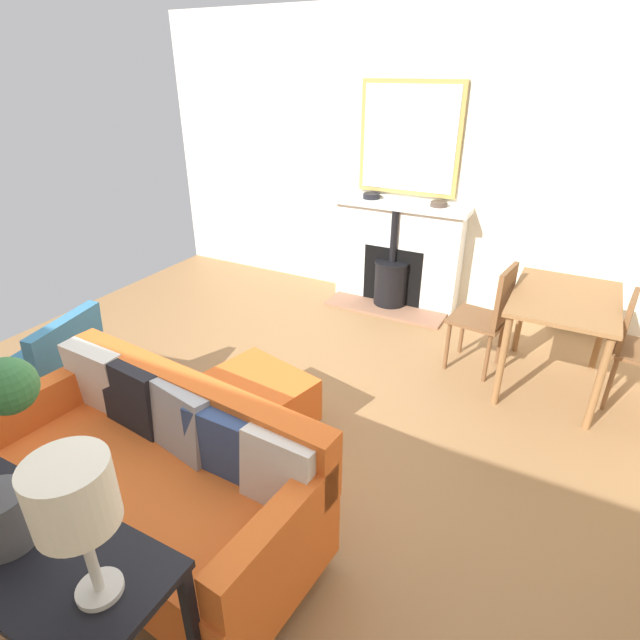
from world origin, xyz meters
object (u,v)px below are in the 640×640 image
object	(u,v)px
mantel_bowl_near	(371,196)
ottoman	(252,402)
sofa	(158,476)
table_lamp_far_end	(73,500)
fireplace	(396,259)
mantel_bowl_far	(439,204)
dining_table	(563,311)
armchair_accent	(52,361)
console_table	(0,541)
dining_chair_near_fireplace	(491,312)
dining_chair_by_back_wall	(637,343)

from	to	relation	value
mantel_bowl_near	ottoman	bearing A→B (deg)	5.59
sofa	table_lamp_far_end	size ratio (longest dim) A/B	3.54
fireplace	sofa	distance (m)	3.30
mantel_bowl_far	ottoman	world-z (taller)	mantel_bowl_far
dining_table	armchair_accent	bearing A→B (deg)	-55.97
fireplace	console_table	size ratio (longest dim) A/B	0.92
table_lamp_far_end	dining_table	world-z (taller)	table_lamp_far_end
fireplace	armchair_accent	distance (m)	3.18
mantel_bowl_far	table_lamp_far_end	xyz separation A→B (m)	(4.04, 0.16, 0.09)
sofa	dining_table	distance (m)	2.89
ottoman	console_table	bearing A→B (deg)	1.96
console_table	fireplace	bearing A→B (deg)	179.74
ottoman	armchair_accent	world-z (taller)	armchair_accent
dining_table	dining_chair_near_fireplace	world-z (taller)	dining_chair_near_fireplace
mantel_bowl_far	dining_chair_by_back_wall	bearing A→B (deg)	61.70
dining_chair_by_back_wall	mantel_bowl_near	bearing A→B (deg)	-111.13
mantel_bowl_far	sofa	bearing A→B (deg)	-6.49
mantel_bowl_far	dining_table	bearing A→B (deg)	52.62
mantel_bowl_far	sofa	distance (m)	3.42
fireplace	console_table	world-z (taller)	fireplace
dining_table	dining_chair_by_back_wall	size ratio (longest dim) A/B	1.17
fireplace	dining_chair_near_fireplace	xyz separation A→B (m)	(0.91, 1.10, 0.05)
ottoman	table_lamp_far_end	xyz separation A→B (m)	(1.59, 0.60, 0.90)
dining_table	dining_chair_near_fireplace	distance (m)	0.50
console_table	table_lamp_far_end	bearing A→B (deg)	90.00
sofa	dining_chair_near_fireplace	distance (m)	2.64
mantel_bowl_near	dining_chair_near_fireplace	bearing A→B (deg)	56.20
mantel_bowl_near	table_lamp_far_end	size ratio (longest dim) A/B	0.33
mantel_bowl_near	console_table	xyz separation A→B (m)	(4.04, 0.29, -0.39)
sofa	ottoman	bearing A→B (deg)	-176.34
ottoman	dining_chair_near_fireplace	world-z (taller)	dining_chair_near_fireplace
fireplace	dining_chair_near_fireplace	size ratio (longest dim) A/B	1.50
armchair_accent	dining_chair_near_fireplace	size ratio (longest dim) A/B	0.87
sofa	dining_chair_near_fireplace	xyz separation A→B (m)	(-2.38, 1.11, 0.14)
mantel_bowl_far	console_table	bearing A→B (deg)	-5.37
dining_chair_near_fireplace	dining_chair_by_back_wall	distance (m)	0.98
mantel_bowl_near	mantel_bowl_far	bearing A→B (deg)	90.00
sofa	ottoman	distance (m)	0.89
sofa	console_table	size ratio (longest dim) A/B	1.23
mantel_bowl_near	armchair_accent	distance (m)	3.16
dining_table	console_table	bearing A→B (deg)	-27.23
mantel_bowl_near	ottoman	size ratio (longest dim) A/B	0.21
mantel_bowl_near	ottoman	xyz separation A→B (m)	(2.46, 0.24, -0.82)
mantel_bowl_near	sofa	bearing A→B (deg)	5.08
ottoman	mantel_bowl_far	bearing A→B (deg)	169.97
fireplace	mantel_bowl_near	xyz separation A→B (m)	(-0.03, -0.31, 0.59)
sofa	mantel_bowl_near	bearing A→B (deg)	-174.92
mantel_bowl_near	console_table	bearing A→B (deg)	4.16
mantel_bowl_far	dining_table	xyz separation A→B (m)	(0.93, 1.22, -0.43)
mantel_bowl_near	dining_chair_near_fireplace	distance (m)	1.78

